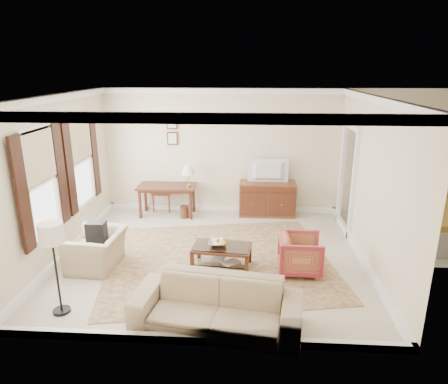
# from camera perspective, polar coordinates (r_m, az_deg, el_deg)

# --- Properties ---
(room_shell) EXTENTS (5.51, 5.01, 2.91)m
(room_shell) POSITION_cam_1_polar(r_m,az_deg,el_deg) (6.76, -1.88, 10.00)
(room_shell) COLOR beige
(room_shell) RESTS_ON ground
(annex_bedroom) EXTENTS (3.00, 2.70, 2.90)m
(annex_bedroom) POSITION_cam_1_polar(r_m,az_deg,el_deg) (9.22, 28.10, -3.73)
(annex_bedroom) COLOR beige
(annex_bedroom) RESTS_ON ground
(window_front) EXTENTS (0.12, 1.56, 1.80)m
(window_front) POSITION_cam_1_polar(r_m,az_deg,el_deg) (7.08, -24.71, 1.11)
(window_front) COLOR #CCB284
(window_front) RESTS_ON room_shell
(window_rear) EXTENTS (0.12, 1.56, 1.80)m
(window_rear) POSITION_cam_1_polar(r_m,az_deg,el_deg) (8.47, -19.76, 4.17)
(window_rear) COLOR #CCB284
(window_rear) RESTS_ON room_shell
(doorway) EXTENTS (0.10, 1.12, 2.25)m
(doorway) POSITION_cam_1_polar(r_m,az_deg,el_deg) (8.73, 17.20, 1.58)
(doorway) COLOR white
(doorway) RESTS_ON room_shell
(rug) EXTENTS (4.46, 4.00, 0.01)m
(rug) POSITION_cam_1_polar(r_m,az_deg,el_deg) (7.32, -0.71, -9.70)
(rug) COLOR #5B2A1E
(rug) RESTS_ON room_shell
(writing_desk) EXTENTS (1.33, 0.66, 0.73)m
(writing_desk) POSITION_cam_1_polar(r_m,az_deg,el_deg) (9.35, -8.16, 0.28)
(writing_desk) COLOR #4A2215
(writing_desk) RESTS_ON room_shell
(desk_chair) EXTENTS (0.52, 0.52, 1.05)m
(desk_chair) POSITION_cam_1_polar(r_m,az_deg,el_deg) (9.74, -8.80, 0.41)
(desk_chair) COLOR brown
(desk_chair) RESTS_ON room_shell
(desk_lamp) EXTENTS (0.32, 0.32, 0.50)m
(desk_lamp) POSITION_cam_1_polar(r_m,az_deg,el_deg) (9.16, -5.11, 2.39)
(desk_lamp) COLOR silver
(desk_lamp) RESTS_ON writing_desk
(framed_prints) EXTENTS (0.25, 0.04, 0.68)m
(framed_prints) POSITION_cam_1_polar(r_m,az_deg,el_deg) (9.42, -7.42, 8.73)
(framed_prints) COLOR #4A2215
(framed_prints) RESTS_ON room_shell
(sideboard) EXTENTS (1.30, 0.50, 0.80)m
(sideboard) POSITION_cam_1_polar(r_m,az_deg,el_deg) (9.38, 6.19, -0.96)
(sideboard) COLOR brown
(sideboard) RESTS_ON room_shell
(tv) EXTENTS (0.89, 0.51, 0.12)m
(tv) POSITION_cam_1_polar(r_m,az_deg,el_deg) (9.13, 6.37, 4.04)
(tv) COLOR black
(tv) RESTS_ON sideboard
(coffee_table) EXTENTS (1.04, 0.67, 0.42)m
(coffee_table) POSITION_cam_1_polar(r_m,az_deg,el_deg) (6.95, -0.32, -8.42)
(coffee_table) COLOR #4A2215
(coffee_table) RESTS_ON room_shell
(fruit_bowl) EXTENTS (0.42, 0.42, 0.10)m
(fruit_bowl) POSITION_cam_1_polar(r_m,az_deg,el_deg) (6.89, -0.99, -7.22)
(fruit_bowl) COLOR silver
(fruit_bowl) RESTS_ON coffee_table
(book_a) EXTENTS (0.28, 0.10, 0.38)m
(book_a) POSITION_cam_1_polar(r_m,az_deg,el_deg) (7.08, -1.64, -9.26)
(book_a) COLOR brown
(book_a) RESTS_ON coffee_table
(book_b) EXTENTS (0.20, 0.23, 0.38)m
(book_b) POSITION_cam_1_polar(r_m,az_deg,el_deg) (6.98, 0.49, -9.68)
(book_b) COLOR brown
(book_b) RESTS_ON coffee_table
(striped_armchair) EXTENTS (0.68, 0.72, 0.72)m
(striped_armchair) POSITION_cam_1_polar(r_m,az_deg,el_deg) (6.92, 10.85, -8.46)
(striped_armchair) COLOR maroon
(striped_armchair) RESTS_ON room_shell
(club_armchair) EXTENTS (0.70, 1.02, 0.86)m
(club_armchair) POSITION_cam_1_polar(r_m,az_deg,el_deg) (7.28, -17.79, -7.08)
(club_armchair) COLOR tan
(club_armchair) RESTS_ON room_shell
(backpack) EXTENTS (0.24, 0.33, 0.40)m
(backpack) POSITION_cam_1_polar(r_m,az_deg,el_deg) (7.21, -17.77, -5.21)
(backpack) COLOR black
(backpack) RESTS_ON club_armchair
(sofa) EXTENTS (2.30, 0.97, 0.87)m
(sofa) POSITION_cam_1_polar(r_m,az_deg,el_deg) (5.44, -1.07, -14.88)
(sofa) COLOR tan
(sofa) RESTS_ON room_shell
(floor_lamp) EXTENTS (0.34, 0.34, 1.36)m
(floor_lamp) POSITION_cam_1_polar(r_m,az_deg,el_deg) (5.88, -23.37, -6.31)
(floor_lamp) COLOR black
(floor_lamp) RESTS_ON room_shell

